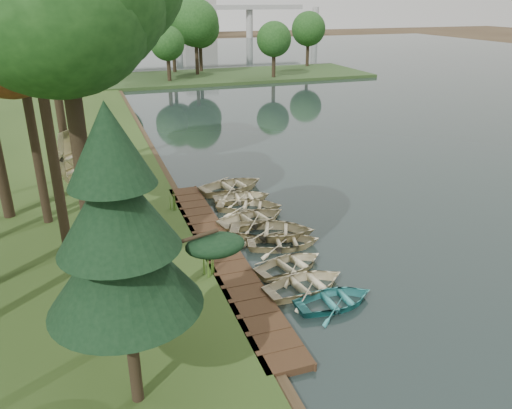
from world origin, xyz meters
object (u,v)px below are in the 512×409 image
object	(u,v)px
rowboat_0	(335,298)
pine_tree	(119,232)
boardwalk	(220,252)
rowboat_1	(305,283)
rowboat_2	(290,263)
stored_rowboat	(75,186)

from	to	relation	value
rowboat_0	pine_tree	bearing A→B (deg)	106.62
boardwalk	rowboat_1	distance (m)	4.50
rowboat_2	stored_rowboat	xyz separation A→B (m)	(-8.15, 11.49, 0.30)
rowboat_0	pine_tree	size ratio (longest dim) A/B	0.37
boardwalk	stored_rowboat	world-z (taller)	stored_rowboat
stored_rowboat	rowboat_0	bearing A→B (deg)	-114.82
rowboat_1	rowboat_2	xyz separation A→B (m)	(0.06, 1.63, -0.03)
rowboat_0	stored_rowboat	world-z (taller)	stored_rowboat
rowboat_0	stored_rowboat	xyz separation A→B (m)	(-8.67, 14.39, 0.31)
boardwalk	rowboat_2	bearing A→B (deg)	-43.16
rowboat_1	rowboat_2	size ratio (longest dim) A/B	1.08
rowboat_0	stored_rowboat	bearing A→B (deg)	28.46
rowboat_2	pine_tree	distance (m)	10.01
boardwalk	rowboat_2	xyz separation A→B (m)	(2.37, -2.22, 0.22)
rowboat_0	rowboat_1	size ratio (longest dim) A/B	0.91
rowboat_0	rowboat_1	bearing A→B (deg)	22.30
rowboat_0	stored_rowboat	size ratio (longest dim) A/B	0.84
rowboat_1	stored_rowboat	xyz separation A→B (m)	(-8.08, 13.12, 0.28)
stored_rowboat	rowboat_2	bearing A→B (deg)	-110.56
rowboat_2	stored_rowboat	size ratio (longest dim) A/B	0.86
boardwalk	rowboat_0	world-z (taller)	rowboat_0
rowboat_2	rowboat_0	bearing A→B (deg)	176.34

